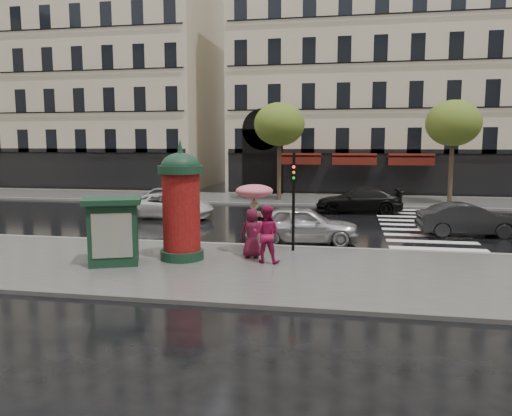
% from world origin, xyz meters
% --- Properties ---
extents(ground, '(160.00, 160.00, 0.00)m').
position_xyz_m(ground, '(0.00, 0.00, 0.00)').
color(ground, black).
rests_on(ground, ground).
extents(near_sidewalk, '(90.00, 7.00, 0.12)m').
position_xyz_m(near_sidewalk, '(0.00, -0.50, 0.06)').
color(near_sidewalk, '#474744').
rests_on(near_sidewalk, ground).
extents(far_sidewalk, '(90.00, 6.00, 0.12)m').
position_xyz_m(far_sidewalk, '(0.00, 19.00, 0.06)').
color(far_sidewalk, '#474744').
rests_on(far_sidewalk, ground).
extents(near_kerb, '(90.00, 0.25, 0.14)m').
position_xyz_m(near_kerb, '(0.00, 3.00, 0.07)').
color(near_kerb, slate).
rests_on(near_kerb, ground).
extents(far_kerb, '(90.00, 0.25, 0.14)m').
position_xyz_m(far_kerb, '(0.00, 16.00, 0.07)').
color(far_kerb, slate).
rests_on(far_kerb, ground).
extents(zebra_crossing, '(3.60, 11.75, 0.01)m').
position_xyz_m(zebra_crossing, '(6.00, 9.60, 0.01)').
color(zebra_crossing, silver).
rests_on(zebra_crossing, ground).
extents(bldg_far_corner, '(26.00, 14.00, 22.90)m').
position_xyz_m(bldg_far_corner, '(6.00, 30.00, 11.31)').
color(bldg_far_corner, '#B7A88C').
rests_on(bldg_far_corner, ground).
extents(bldg_far_left, '(24.00, 14.00, 22.90)m').
position_xyz_m(bldg_far_left, '(-22.00, 30.00, 11.31)').
color(bldg_far_left, '#B7A88C').
rests_on(bldg_far_left, ground).
extents(tree_far_left, '(3.40, 3.40, 6.64)m').
position_xyz_m(tree_far_left, '(-2.00, 18.00, 5.17)').
color(tree_far_left, '#38281C').
rests_on(tree_far_left, ground).
extents(tree_far_right, '(3.40, 3.40, 6.64)m').
position_xyz_m(tree_far_right, '(9.00, 18.00, 5.17)').
color(tree_far_right, '#38281C').
rests_on(tree_far_right, ground).
extents(woman_umbrella, '(1.31, 1.31, 2.52)m').
position_xyz_m(woman_umbrella, '(-0.59, 1.52, 1.78)').
color(woman_umbrella, beige).
rests_on(woman_umbrella, near_sidewalk).
extents(woman_red, '(0.98, 0.81, 1.87)m').
position_xyz_m(woman_red, '(0.04, 0.28, 1.06)').
color(woman_red, '#A11345').
rests_on(woman_red, near_sidewalk).
extents(man_burgundy, '(0.85, 0.58, 1.68)m').
position_xyz_m(man_burgundy, '(-0.54, 0.87, 0.96)').
color(man_burgundy, '#531026').
rests_on(man_burgundy, near_sidewalk).
extents(morris_column, '(1.49, 1.49, 4.00)m').
position_xyz_m(morris_column, '(-2.81, 0.25, 2.04)').
color(morris_column, '#133220').
rests_on(morris_column, near_sidewalk).
extents(traffic_light, '(0.24, 0.34, 3.54)m').
position_xyz_m(traffic_light, '(0.71, 2.17, 2.27)').
color(traffic_light, black).
rests_on(traffic_light, near_sidewalk).
extents(newsstand, '(2.19, 2.04, 2.13)m').
position_xyz_m(newsstand, '(-4.75, -0.76, 1.22)').
color(newsstand, '#133220').
rests_on(newsstand, near_sidewalk).
extents(car_silver, '(4.63, 2.27, 1.52)m').
position_xyz_m(car_silver, '(0.85, 4.20, 0.76)').
color(car_silver, '#B5B5BA').
rests_on(car_silver, ground).
extents(car_darkgrey, '(4.38, 1.92, 1.40)m').
position_xyz_m(car_darkgrey, '(7.73, 7.07, 0.70)').
color(car_darkgrey, black).
rests_on(car_darkgrey, ground).
extents(car_white, '(5.03, 2.71, 1.34)m').
position_xyz_m(car_white, '(-6.70, 9.50, 0.67)').
color(car_white, silver).
rests_on(car_white, ground).
extents(car_black, '(5.02, 2.33, 1.42)m').
position_xyz_m(car_black, '(3.23, 13.51, 0.71)').
color(car_black, black).
rests_on(car_black, ground).
extents(car_far_silver, '(3.86, 1.60, 1.31)m').
position_xyz_m(car_far_silver, '(-8.94, 13.99, 0.65)').
color(car_far_silver, '#A9A8AD').
rests_on(car_far_silver, ground).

